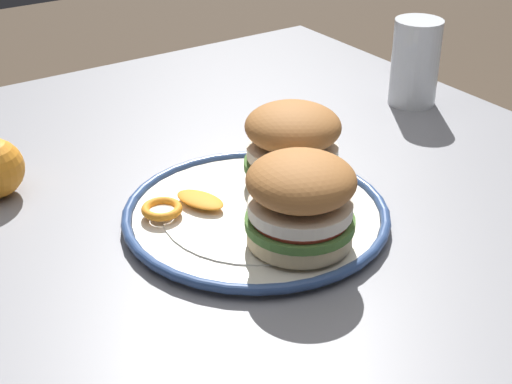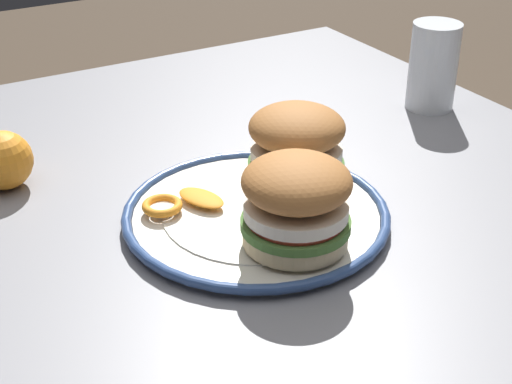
# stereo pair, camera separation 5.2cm
# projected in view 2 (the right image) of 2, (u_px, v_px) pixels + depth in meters

# --- Properties ---
(dining_table) EXTENTS (1.34, 0.96, 0.78)m
(dining_table) POSITION_uv_depth(u_px,v_px,m) (310.00, 309.00, 0.91)
(dining_table) COLOR gray
(dining_table) RESTS_ON ground
(dinner_plate) EXTENTS (0.32, 0.32, 0.02)m
(dinner_plate) POSITION_uv_depth(u_px,v_px,m) (256.00, 215.00, 0.89)
(dinner_plate) COLOR silver
(dinner_plate) RESTS_ON dining_table
(sandwich_half_left) EXTENTS (0.16, 0.16, 0.10)m
(sandwich_half_left) POSITION_uv_depth(u_px,v_px,m) (296.00, 145.00, 0.92)
(sandwich_half_left) COLOR beige
(sandwich_half_left) RESTS_ON dinner_plate
(sandwich_half_right) EXTENTS (0.15, 0.15, 0.10)m
(sandwich_half_right) POSITION_uv_depth(u_px,v_px,m) (296.00, 201.00, 0.80)
(sandwich_half_right) COLOR beige
(sandwich_half_right) RESTS_ON dinner_plate
(orange_peel_curled) EXTENTS (0.06, 0.06, 0.01)m
(orange_peel_curled) POSITION_uv_depth(u_px,v_px,m) (162.00, 206.00, 0.88)
(orange_peel_curled) COLOR orange
(orange_peel_curled) RESTS_ON dinner_plate
(orange_peel_strip_long) EXTENTS (0.07, 0.05, 0.01)m
(orange_peel_strip_long) POSITION_uv_depth(u_px,v_px,m) (201.00, 198.00, 0.90)
(orange_peel_strip_long) COLOR orange
(orange_peel_strip_long) RESTS_ON dinner_plate
(drinking_glass) EXTENTS (0.08, 0.08, 0.14)m
(drinking_glass) POSITION_uv_depth(u_px,v_px,m) (432.00, 72.00, 1.17)
(drinking_glass) COLOR white
(drinking_glass) RESTS_ON dining_table
(whole_orange) EXTENTS (0.08, 0.08, 0.08)m
(whole_orange) POSITION_uv_depth(u_px,v_px,m) (3.00, 160.00, 0.95)
(whole_orange) COLOR orange
(whole_orange) RESTS_ON dining_table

